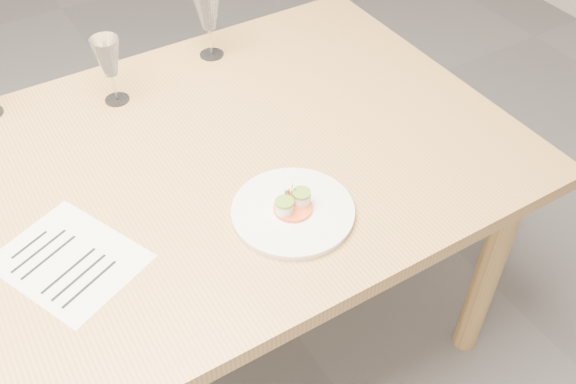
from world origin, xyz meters
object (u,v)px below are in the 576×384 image
dining_table (8,259)px  dinner_plate (293,211)px  wine_glass_4 (208,12)px  recipe_sheet (69,260)px  wine_glass_3 (108,59)px

dining_table → dinner_plate: bearing=-25.2°
dining_table → dinner_plate: size_ratio=9.16×
dining_table → wine_glass_4: wine_glass_4 is taller
dining_table → recipe_sheet: bearing=-52.0°
dinner_plate → wine_glass_3: bearing=106.5°
dinner_plate → wine_glass_4: (0.13, 0.65, 0.12)m
dinner_plate → recipe_sheet: dinner_plate is taller
dining_table → wine_glass_3: 0.53m
dining_table → recipe_sheet: 0.19m
wine_glass_4 → dinner_plate: bearing=-101.4°
wine_glass_3 → wine_glass_4: (0.30, 0.06, 0.01)m
recipe_sheet → wine_glass_4: wine_glass_4 is taller
dining_table → recipe_sheet: recipe_sheet is taller
dinner_plate → wine_glass_3: 0.62m
dining_table → wine_glass_3: bearing=40.5°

